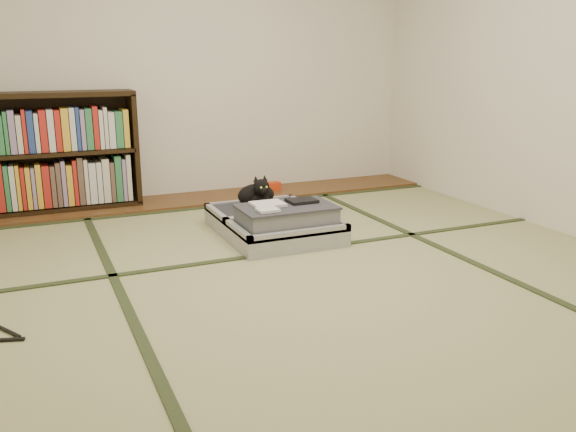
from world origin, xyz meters
name	(u,v)px	position (x,y,z in m)	size (l,w,h in m)	color
floor	(305,274)	(0.00, 0.00, 0.00)	(4.50, 4.50, 0.00)	tan
wood_strip	(205,198)	(0.00, 2.00, 0.01)	(4.00, 0.50, 0.02)	brown
red_item	(272,186)	(0.63, 2.03, 0.06)	(0.15, 0.09, 0.07)	red
room_shell	(307,1)	(0.00, 0.00, 1.46)	(4.50, 4.50, 4.50)	white
tatami_borders	(272,249)	(0.00, 0.49, 0.00)	(4.00, 4.50, 0.01)	#2D381E
bookcase	(48,155)	(-1.21, 2.07, 0.45)	(1.34, 0.31, 0.92)	black
suitcase	(275,222)	(0.14, 0.76, 0.10)	(0.70, 0.94, 0.28)	#AEADB2
cat	(257,195)	(0.12, 1.06, 0.23)	(0.31, 0.31, 0.25)	black
cable_coil	(278,202)	(0.30, 1.09, 0.14)	(0.10, 0.10, 0.02)	white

